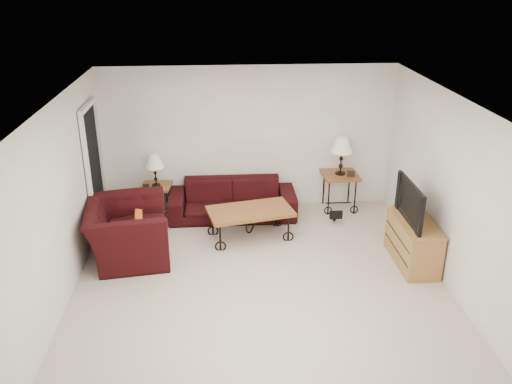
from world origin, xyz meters
TOP-DOWN VIEW (x-y plane):
  - ground at (0.00, 0.00)m, footprint 5.00×5.00m
  - wall_back at (0.00, 2.50)m, footprint 5.00×0.02m
  - wall_front at (0.00, -2.50)m, footprint 5.00×0.02m
  - wall_left at (-2.50, 0.00)m, footprint 0.02×5.00m
  - wall_right at (2.50, 0.00)m, footprint 0.02×5.00m
  - ceiling at (0.00, 0.00)m, footprint 5.00×5.00m
  - doorway at (-2.47, 1.65)m, footprint 0.08×0.94m
  - sofa at (-0.31, 2.02)m, footprint 2.15×0.84m
  - side_table_left at (-1.60, 2.20)m, footprint 0.54×0.54m
  - side_table_right at (1.57, 2.20)m, footprint 0.63×0.63m
  - lamp_left at (-1.60, 2.20)m, footprint 0.34×0.34m
  - lamp_right at (1.57, 2.20)m, footprint 0.39×0.39m
  - photo_frame_left at (-1.75, 2.05)m, footprint 0.11×0.02m
  - photo_frame_right at (1.72, 2.05)m, footprint 0.13×0.04m
  - coffee_table at (-0.06, 1.21)m, footprint 1.42×0.97m
  - armchair at (-1.88, 0.74)m, footprint 1.29×1.43m
  - throw_pillow at (-1.73, 0.69)m, footprint 0.15×0.39m
  - tv_stand at (2.23, 0.27)m, footprint 0.47×1.12m
  - television at (2.21, 0.27)m, footprint 0.13×1.00m
  - backpack at (1.40, 1.69)m, footprint 0.33×0.26m

SIDE VIEW (x-z plane):
  - ground at x=0.00m, z-range 0.00..0.00m
  - backpack at x=1.40m, z-range 0.00..0.42m
  - coffee_table at x=-0.06m, z-range 0.00..0.49m
  - side_table_left at x=-1.60m, z-range 0.00..0.54m
  - sofa at x=-0.31m, z-range 0.00..0.63m
  - side_table_right at x=1.57m, z-range 0.00..0.66m
  - tv_stand at x=2.23m, z-range 0.00..0.67m
  - armchair at x=-1.88m, z-range 0.00..0.84m
  - throw_pillow at x=-1.73m, z-range 0.33..0.71m
  - photo_frame_left at x=-1.75m, z-range 0.54..0.63m
  - photo_frame_right at x=1.72m, z-range 0.66..0.77m
  - lamp_left at x=-1.60m, z-range 0.54..1.08m
  - television at x=2.21m, z-range 0.67..1.25m
  - lamp_right at x=1.57m, z-range 0.66..1.33m
  - doorway at x=-2.47m, z-range 0.00..2.04m
  - wall_back at x=0.00m, z-range 0.00..2.50m
  - wall_front at x=0.00m, z-range 0.00..2.50m
  - wall_left at x=-2.50m, z-range 0.00..2.50m
  - wall_right at x=2.50m, z-range 0.00..2.50m
  - ceiling at x=0.00m, z-range 2.50..2.50m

